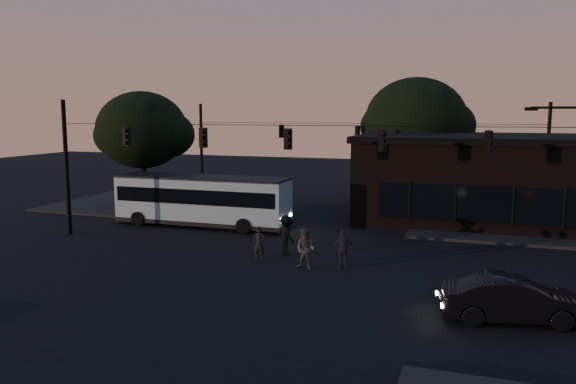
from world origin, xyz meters
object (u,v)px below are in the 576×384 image
(building, at_px, (484,178))
(pedestrian_b, at_px, (305,249))
(pedestrian_d, at_px, (286,235))
(pedestrian_a, at_px, (259,243))
(bus, at_px, (202,198))
(pedestrian_c, at_px, (343,249))
(car, at_px, (513,299))

(building, xyz_separation_m, pedestrian_b, (-7.34, -14.48, -1.82))
(pedestrian_b, relative_size, pedestrian_d, 0.94)
(pedestrian_a, distance_m, pedestrian_b, 2.59)
(bus, distance_m, pedestrian_c, 12.00)
(bus, xyz_separation_m, pedestrian_a, (6.18, -6.23, -0.91))
(building, height_order, pedestrian_d, building)
(bus, bearing_deg, building, 24.94)
(bus, relative_size, car, 2.35)
(pedestrian_a, distance_m, pedestrian_d, 1.69)
(pedestrian_a, bearing_deg, bus, 127.62)
(car, relative_size, pedestrian_d, 2.41)
(bus, xyz_separation_m, pedestrian_c, (10.18, -6.29, -0.83))
(bus, relative_size, pedestrian_c, 6.21)
(building, relative_size, car, 3.36)
(bus, xyz_separation_m, car, (16.91, -10.74, -0.94))
(building, distance_m, pedestrian_b, 16.34)
(building, relative_size, bus, 1.43)
(building, xyz_separation_m, car, (0.92, -18.23, -1.95))
(pedestrian_a, bearing_deg, pedestrian_c, -7.90)
(bus, height_order, pedestrian_b, bus)
(bus, xyz_separation_m, pedestrian_b, (8.65, -6.99, -0.81))
(building, distance_m, bus, 17.69)
(pedestrian_a, bearing_deg, building, 47.31)
(building, xyz_separation_m, pedestrian_c, (-5.81, -13.78, -1.84))
(bus, relative_size, pedestrian_a, 6.80)
(car, bearing_deg, pedestrian_a, 56.01)
(pedestrian_b, bearing_deg, pedestrian_a, 170.72)
(car, xyz_separation_m, pedestrian_a, (-10.73, 4.50, 0.04))
(pedestrian_b, bearing_deg, bus, 148.72)
(bus, relative_size, pedestrian_d, 5.67)
(pedestrian_a, height_order, pedestrian_d, pedestrian_d)
(bus, height_order, pedestrian_a, bus)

